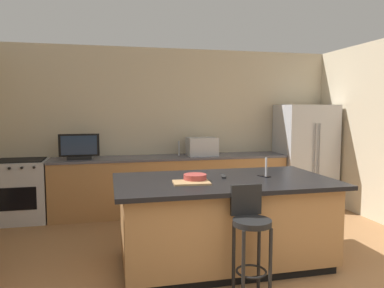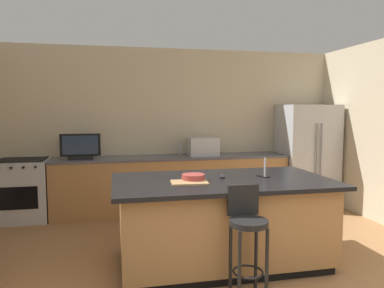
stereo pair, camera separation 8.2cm
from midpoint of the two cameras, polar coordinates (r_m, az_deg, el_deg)
wall_back at (r=6.25m, az=-3.35°, el=2.43°), size 6.09×0.12×2.70m
counter_back at (r=5.97m, az=-3.59°, el=-6.31°), size 3.80×0.62×0.92m
kitchen_island at (r=4.04m, az=4.40°, el=-11.87°), size 2.33×1.30×0.93m
refrigerator at (r=6.66m, az=17.01°, el=-1.67°), size 0.92×0.74×1.76m
range_oven at (r=6.04m, az=-25.55°, el=-6.64°), size 0.73×0.63×0.94m
microwave at (r=5.98m, az=1.18°, el=-0.39°), size 0.48×0.36×0.30m
tv_monitor at (r=5.77m, az=-17.71°, el=-0.56°), size 0.60×0.16×0.39m
sink_faucet_back at (r=6.01m, az=-2.45°, el=-0.66°), size 0.02×0.02×0.24m
sink_faucet_island at (r=4.08m, az=11.02°, el=-3.62°), size 0.02×0.02×0.22m
bar_stool_center at (r=3.32m, az=8.46°, el=-13.44°), size 0.34×0.34×1.00m
fruit_bowl at (r=3.80m, az=-0.14°, el=-5.32°), size 0.24×0.24×0.07m
cell_phone at (r=4.13m, az=10.73°, el=-4.99°), size 0.12×0.16×0.01m
tv_remote at (r=4.03m, az=4.37°, el=-5.09°), size 0.08×0.18×0.02m
cutting_board at (r=3.69m, az=-0.73°, el=-6.07°), size 0.39×0.28×0.02m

